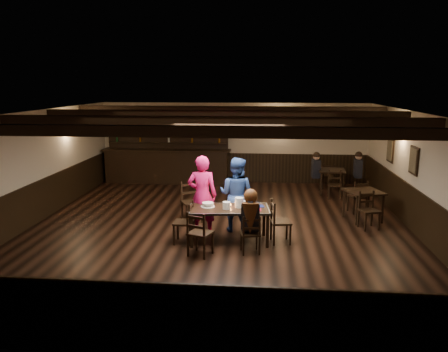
# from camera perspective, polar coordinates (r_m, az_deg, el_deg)

# --- Properties ---
(ground) EXTENTS (10.00, 10.00, 0.00)m
(ground) POSITION_cam_1_polar(r_m,az_deg,el_deg) (10.34, -0.71, -6.82)
(ground) COLOR black
(ground) RESTS_ON ground
(room_shell) EXTENTS (9.02, 10.02, 2.71)m
(room_shell) POSITION_cam_1_polar(r_m,az_deg,el_deg) (9.95, -0.66, 2.80)
(room_shell) COLOR beige
(room_shell) RESTS_ON ground
(dining_table) EXTENTS (1.76, 1.00, 0.75)m
(dining_table) POSITION_cam_1_polar(r_m,az_deg,el_deg) (9.29, 0.68, -4.63)
(dining_table) COLOR black
(dining_table) RESTS_ON ground
(chair_near_left) EXTENTS (0.54, 0.53, 0.91)m
(chair_near_left) POSITION_cam_1_polar(r_m,az_deg,el_deg) (8.57, -3.38, -7.13)
(chair_near_left) COLOR black
(chair_near_left) RESTS_ON ground
(chair_near_right) EXTENTS (0.44, 0.43, 0.80)m
(chair_near_right) POSITION_cam_1_polar(r_m,az_deg,el_deg) (8.71, 3.53, -7.24)
(chair_near_right) COLOR black
(chair_near_right) RESTS_ON ground
(chair_end_left) EXTENTS (0.42, 0.43, 0.90)m
(chair_end_left) POSITION_cam_1_polar(r_m,az_deg,el_deg) (9.30, -4.85, -5.63)
(chair_end_left) COLOR black
(chair_end_left) RESTS_ON ground
(chair_end_right) EXTENTS (0.47, 0.49, 0.92)m
(chair_end_right) POSITION_cam_1_polar(r_m,az_deg,el_deg) (9.35, 6.95, -5.52)
(chair_end_right) COLOR black
(chair_end_right) RESTS_ON ground
(chair_far_pushed) EXTENTS (0.61, 0.60, 0.99)m
(chair_far_pushed) POSITION_cam_1_polar(r_m,az_deg,el_deg) (10.75, -4.37, -2.90)
(chair_far_pushed) COLOR black
(chair_far_pushed) RESTS_ON ground
(woman_pink) EXTENTS (0.67, 0.45, 1.80)m
(woman_pink) POSITION_cam_1_polar(r_m,az_deg,el_deg) (9.71, -2.86, -2.54)
(woman_pink) COLOR #F7124C
(woman_pink) RESTS_ON ground
(man_blue) EXTENTS (1.00, 0.89, 1.72)m
(man_blue) POSITION_cam_1_polar(r_m,az_deg,el_deg) (9.94, 1.61, -2.44)
(man_blue) COLOR navy
(man_blue) RESTS_ON ground
(seated_person) EXTENTS (0.37, 0.55, 0.89)m
(seated_person) POSITION_cam_1_polar(r_m,az_deg,el_deg) (8.64, 3.48, -4.67)
(seated_person) COLOR black
(seated_person) RESTS_ON ground
(cake) EXTENTS (0.30, 0.30, 0.10)m
(cake) POSITION_cam_1_polar(r_m,az_deg,el_deg) (9.34, -2.12, -3.79)
(cake) COLOR white
(cake) RESTS_ON dining_table
(plate_stack_a) EXTENTS (0.16, 0.16, 0.15)m
(plate_stack_a) POSITION_cam_1_polar(r_m,az_deg,el_deg) (9.17, 0.34, -3.86)
(plate_stack_a) COLOR white
(plate_stack_a) RESTS_ON dining_table
(plate_stack_b) EXTENTS (0.18, 0.18, 0.21)m
(plate_stack_b) POSITION_cam_1_polar(r_m,az_deg,el_deg) (9.29, 1.99, -3.47)
(plate_stack_b) COLOR white
(plate_stack_b) RESTS_ON dining_table
(tea_light) EXTENTS (0.05, 0.05, 0.06)m
(tea_light) POSITION_cam_1_polar(r_m,az_deg,el_deg) (9.36, 0.83, -3.87)
(tea_light) COLOR #A5A8AD
(tea_light) RESTS_ON dining_table
(salt_shaker) EXTENTS (0.03, 0.03, 0.08)m
(salt_shaker) POSITION_cam_1_polar(r_m,az_deg,el_deg) (9.15, 3.00, -4.15)
(salt_shaker) COLOR silver
(salt_shaker) RESTS_ON dining_table
(pepper_shaker) EXTENTS (0.03, 0.03, 0.08)m
(pepper_shaker) POSITION_cam_1_polar(r_m,az_deg,el_deg) (9.17, 3.48, -4.12)
(pepper_shaker) COLOR #A5A8AD
(pepper_shaker) RESTS_ON dining_table
(drink_glass) EXTENTS (0.07, 0.07, 0.12)m
(drink_glass) POSITION_cam_1_polar(r_m,az_deg,el_deg) (9.39, 2.61, -3.61)
(drink_glass) COLOR silver
(drink_glass) RESTS_ON dining_table
(menu_red) EXTENTS (0.28, 0.20, 0.00)m
(menu_red) POSITION_cam_1_polar(r_m,az_deg,el_deg) (9.17, 4.02, -4.39)
(menu_red) COLOR maroon
(menu_red) RESTS_ON dining_table
(menu_blue) EXTENTS (0.34, 0.27, 0.00)m
(menu_blue) POSITION_cam_1_polar(r_m,az_deg,el_deg) (9.42, 4.30, -3.94)
(menu_blue) COLOR #0F184F
(menu_blue) RESTS_ON dining_table
(bar_counter) EXTENTS (4.34, 0.70, 2.20)m
(bar_counter) POSITION_cam_1_polar(r_m,az_deg,el_deg) (15.04, -7.42, 1.92)
(bar_counter) COLOR black
(bar_counter) RESTS_ON ground
(back_table_a) EXTENTS (1.02, 1.02, 0.75)m
(back_table_a) POSITION_cam_1_polar(r_m,az_deg,el_deg) (11.29, 17.76, -2.34)
(back_table_a) COLOR black
(back_table_a) RESTS_ON ground
(back_table_b) EXTENTS (0.85, 0.85, 0.75)m
(back_table_b) POSITION_cam_1_polar(r_m,az_deg,el_deg) (13.77, 13.89, 0.39)
(back_table_b) COLOR black
(back_table_b) RESTS_ON ground
(bg_patron_left) EXTENTS (0.25, 0.40, 0.80)m
(bg_patron_left) POSITION_cam_1_polar(r_m,az_deg,el_deg) (13.79, 11.93, 1.44)
(bg_patron_left) COLOR black
(bg_patron_left) RESTS_ON ground
(bg_patron_right) EXTENTS (0.27, 0.41, 0.81)m
(bg_patron_right) POSITION_cam_1_polar(r_m,az_deg,el_deg) (14.14, 17.11, 1.44)
(bg_patron_right) COLOR black
(bg_patron_right) RESTS_ON ground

